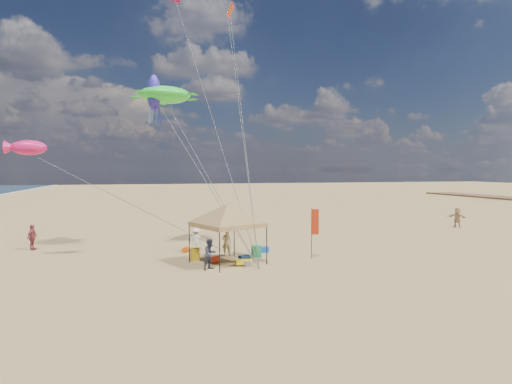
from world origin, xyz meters
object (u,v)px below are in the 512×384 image
chair_green (256,251)px  cooler_red (215,259)px  person_near_a (227,243)px  beach_cart (244,262)px  person_far_a (32,237)px  person_far_c (457,217)px  canopy_tent (227,206)px  person_near_c (196,240)px  cooler_blue (264,250)px  person_near_b (210,254)px  chair_yellow (195,254)px  feather_flag (314,225)px

chair_green → cooler_red: bearing=-160.5°
person_near_a → beach_cart: bearing=102.1°
person_far_a → person_far_c: (35.00, 1.79, 0.07)m
chair_green → person_far_a: (-13.70, 6.02, 0.50)m
cooler_red → canopy_tent: bearing=-25.5°
cooler_red → person_near_c: bearing=99.1°
canopy_tent → chair_green: size_ratio=8.37×
person_near_c → cooler_red: bearing=107.4°
person_near_c → person_far_a: bearing=-9.1°
cooler_red → person_far_a: (-10.98, 6.99, 0.66)m
canopy_tent → person_near_a: size_ratio=3.52×
person_near_a → person_far_a: 13.13m
cooler_blue → chair_green: 1.46m
beach_cart → person_far_a: bearing=146.9°
person_near_b → cooler_red: bearing=36.5°
person_far_a → person_near_b: bearing=-110.9°
cooler_blue → chair_yellow: chair_yellow is taller
canopy_tent → beach_cart: (0.75, -0.77, -3.06)m
person_near_a → person_near_b: person_near_a is taller
cooler_blue → person_near_b: bearing=-138.0°
chair_green → beach_cart: 2.44m
chair_green → person_near_b: person_near_b is taller
beach_cart → person_far_a: size_ratio=0.53×
person_near_b → feather_flag: bearing=-26.1°
beach_cart → person_near_c: size_ratio=0.59×
chair_yellow → chair_green: bearing=-0.7°
cooler_red → person_near_a: size_ratio=0.32×
canopy_tent → person_far_a: 13.97m
chair_green → person_near_c: 4.32m
chair_yellow → person_far_c: person_far_c is taller
person_far_a → person_far_c: bearing=-68.8°
cooler_blue → feather_flag: bearing=-48.7°
person_near_a → person_near_b: bearing=68.5°
beach_cart → person_near_c: 5.25m
cooler_red → beach_cart: size_ratio=0.60×
chair_green → chair_yellow: 3.73m
feather_flag → person_near_c: bearing=147.0°
person_far_a → person_near_c: bearing=-89.2°
person_far_c → beach_cart: bearing=-94.7°
person_near_a → person_far_a: size_ratio=0.98×
chair_green → person_near_c: (-3.31, 2.75, 0.42)m
feather_flag → beach_cart: 4.86m
person_far_a → person_far_c: person_far_c is taller
chair_yellow → person_far_a: bearing=149.1°
canopy_tent → beach_cart: 3.24m
feather_flag → person_far_c: (18.14, 9.27, -1.10)m
person_near_b → chair_yellow: bearing=65.7°
feather_flag → beach_cart: bearing=-172.3°
chair_green → person_near_b: size_ratio=0.42×
canopy_tent → chair_green: canopy_tent is taller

